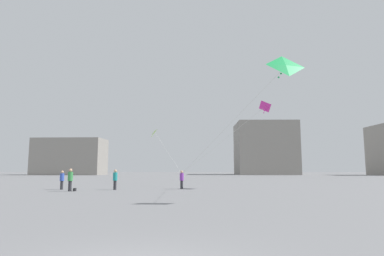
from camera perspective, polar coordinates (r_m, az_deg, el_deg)
The scene contains 10 objects.
person_in_green at distance 27.16m, azimuth -20.78°, elevation -8.42°, with size 0.38×0.38×1.75m.
person_in_blue at distance 29.49m, azimuth -22.06°, elevation -8.40°, with size 0.35×0.35×1.59m.
person_in_purple at distance 28.15m, azimuth -1.84°, elevation -9.00°, with size 0.35×0.35×1.59m.
person_in_teal at distance 27.84m, azimuth -13.47°, elevation -8.73°, with size 0.37×0.37×1.68m.
kite_lime_delta at distance 42.68m, azimuth -6.61°, elevation -0.86°, with size 5.36×14.90×5.63m.
kite_emerald_delta at distance 18.16m, azimuth 15.85°, elevation 10.07°, with size 7.40×11.79×6.37m.
kite_magenta_delta at distance 29.64m, azimuth 12.68°, elevation 3.55°, with size 8.03×1.52×6.39m.
building_left_hall at distance 94.24m, azimuth -20.80°, elevation -4.79°, with size 18.41×9.17×9.79m.
building_centre_hall at distance 95.14m, azimuth 12.77°, elevation -3.60°, with size 16.82×15.41×14.74m.
handbag_beside_flyer at distance 27.15m, azimuth -20.09°, elevation -10.23°, with size 0.32×0.14×0.24m, color black.
Camera 1 is at (1.30, -5.35, 1.78)m, focal length 30.07 mm.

